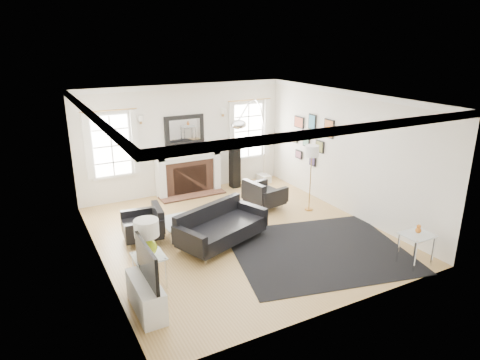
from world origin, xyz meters
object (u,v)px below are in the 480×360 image
armchair_right (263,195)px  coffee_table (182,222)px  armchair_left (145,225)px  fireplace (189,173)px  sofa (220,227)px  arc_floor_lamp (253,142)px  gourd_lamp (147,235)px

armchair_right → coffee_table: (-2.24, -0.55, 0.01)m
coffee_table → armchair_left: bearing=163.8°
fireplace → sofa: bearing=-100.1°
armchair_right → coffee_table: 2.31m
fireplace → arc_floor_lamp: 1.85m
armchair_right → arc_floor_lamp: (0.30, 1.04, 1.04)m
sofa → arc_floor_lamp: bearing=47.9°
armchair_left → gourd_lamp: bearing=-103.7°
fireplace → arc_floor_lamp: (1.46, -0.77, 0.82)m
armchair_left → coffee_table: 0.74m
gourd_lamp → armchair_left: bearing=76.3°
fireplace → armchair_right: (1.16, -1.81, -0.22)m
sofa → armchair_left: bearing=146.9°
fireplace → armchair_left: 2.82m
fireplace → armchair_right: bearing=-57.4°
armchair_left → gourd_lamp: (-0.41, -1.68, 0.59)m
coffee_table → fireplace: bearing=65.4°
sofa → armchair_left: sofa is taller
armchair_right → armchair_left: bearing=-173.3°
sofa → coffee_table: 0.83m
coffee_table → arc_floor_lamp: 3.18m
armchair_left → gourd_lamp: 1.83m
fireplace → armchair_right: fireplace is taller
armchair_right → coffee_table: armchair_right is taller
armchair_right → arc_floor_lamp: size_ratio=0.39×
sofa → armchair_right: (1.69, 1.17, -0.01)m
sofa → coffee_table: sofa is taller
coffee_table → gourd_lamp: size_ratio=1.30×
coffee_table → gourd_lamp: (-1.12, -1.48, 0.58)m
gourd_lamp → coffee_table: bearing=52.9°
sofa → gourd_lamp: 1.97m
coffee_table → gourd_lamp: gourd_lamp is taller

